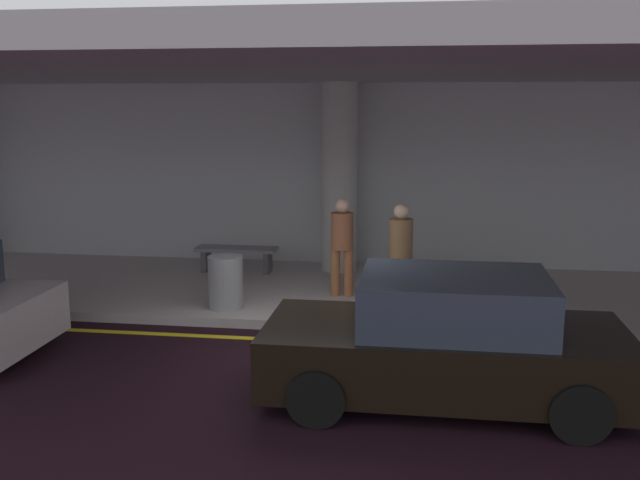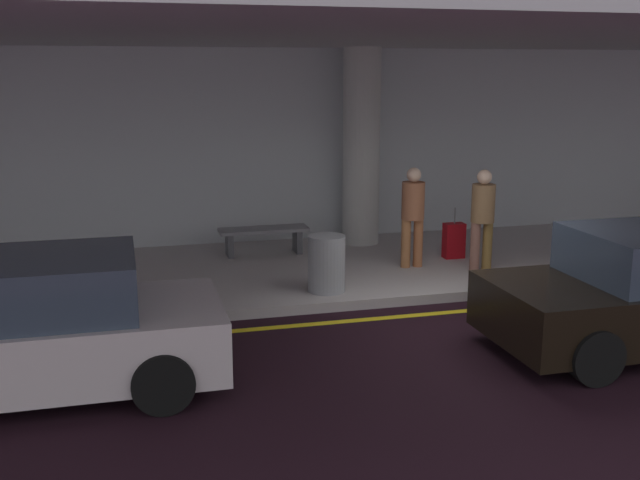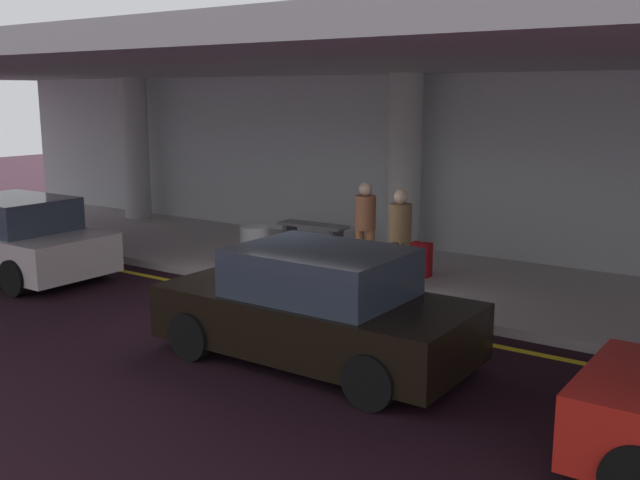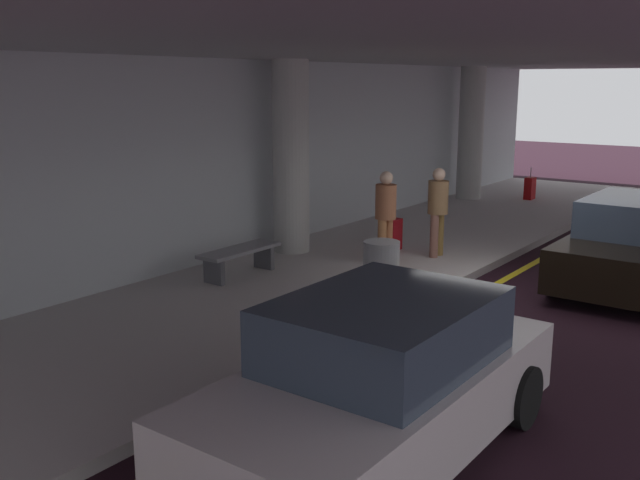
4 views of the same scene
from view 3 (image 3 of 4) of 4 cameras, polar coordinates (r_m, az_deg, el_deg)
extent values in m
plane|color=black|center=(11.75, -4.33, -5.59)|extent=(60.00, 60.00, 0.00)
cube|color=#B4ACAA|center=(14.18, 3.58, -2.32)|extent=(26.00, 4.20, 0.15)
cube|color=yellow|center=(12.17, -2.63, -4.94)|extent=(26.00, 0.14, 0.01)
cylinder|color=#B0AEAE|center=(20.16, -14.06, 6.88)|extent=(0.69, 0.69, 3.65)
cylinder|color=#B2B2AE|center=(15.11, 6.54, 5.78)|extent=(0.69, 0.69, 3.65)
cube|color=#9D9DA1|center=(13.37, 2.65, 13.61)|extent=(28.00, 13.20, 0.30)
cube|color=#B4BABF|center=(15.83, 7.91, 5.72)|extent=(26.00, 0.30, 3.80)
cube|color=#BEB2B5|center=(15.09, -22.66, -0.50)|extent=(4.10, 1.80, 0.70)
cube|color=#2D3847|center=(14.90, -22.64, 1.90)|extent=(2.10, 1.60, 0.60)
cylinder|color=black|center=(14.53, -16.89, -1.46)|extent=(0.64, 0.22, 0.64)
cylinder|color=black|center=(13.58, -22.50, -2.72)|extent=(0.64, 0.22, 0.64)
cylinder|color=black|center=(16.70, -22.68, -0.24)|extent=(0.64, 0.22, 0.64)
cube|color=black|center=(9.48, -0.45, -6.22)|extent=(4.10, 1.80, 0.70)
cube|color=#2D3847|center=(9.25, 0.05, -2.49)|extent=(2.10, 1.60, 0.60)
cylinder|color=black|center=(9.61, 9.18, -7.58)|extent=(0.64, 0.22, 0.64)
cylinder|color=black|center=(8.20, 3.92, -10.83)|extent=(0.64, 0.22, 0.64)
cylinder|color=black|center=(10.98, -3.66, -5.05)|extent=(0.64, 0.22, 0.64)
cylinder|color=black|center=(9.76, -9.91, -7.29)|extent=(0.64, 0.22, 0.64)
cylinder|color=black|center=(6.80, 23.52, -16.68)|extent=(0.64, 0.22, 0.64)
cylinder|color=#865749|center=(12.62, 5.73, -1.79)|extent=(0.16, 0.16, 0.82)
cylinder|color=olive|center=(12.52, 6.61, -1.92)|extent=(0.16, 0.16, 0.82)
cylinder|color=brown|center=(12.43, 6.23, 1.38)|extent=(0.38, 0.38, 0.62)
sphere|color=beige|center=(12.36, 6.28, 3.34)|extent=(0.24, 0.24, 0.24)
cylinder|color=#9C6138|center=(13.56, 3.09, -0.84)|extent=(0.16, 0.16, 0.82)
cylinder|color=#A05C37|center=(13.45, 3.89, -0.95)|extent=(0.16, 0.16, 0.82)
cylinder|color=#945639|center=(13.38, 3.53, 2.13)|extent=(0.38, 0.38, 0.62)
sphere|color=beige|center=(13.31, 3.55, 3.95)|extent=(0.24, 0.24, 0.24)
cube|color=maroon|center=(13.42, 7.82, -1.50)|extent=(0.36, 0.22, 0.62)
cylinder|color=slate|center=(13.33, 7.87, 0.39)|extent=(0.02, 0.02, 0.28)
cube|color=slate|center=(15.95, -0.57, 1.15)|extent=(1.60, 0.50, 0.06)
cube|color=#4C4C51|center=(16.35, -2.34, 0.54)|extent=(0.10, 0.40, 0.42)
cube|color=#4C4C51|center=(15.65, 1.28, 0.06)|extent=(0.10, 0.40, 0.42)
cylinder|color=gray|center=(13.71, -5.02, -0.67)|extent=(0.56, 0.56, 0.85)
camera|label=1|loc=(5.53, -62.11, 5.32)|focal=40.52mm
camera|label=2|loc=(11.48, -56.84, 6.22)|focal=42.38mm
camera|label=4|loc=(18.33, -40.89, 8.56)|focal=40.03mm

